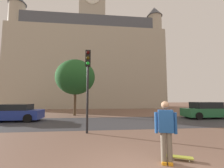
{
  "coord_description": "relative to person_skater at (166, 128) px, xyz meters",
  "views": [
    {
      "loc": [
        -1.33,
        -3.23,
        1.8
      ],
      "look_at": [
        0.2,
        10.35,
        3.12
      ],
      "focal_mm": 24.55,
      "sensor_mm": 36.0,
      "label": 1
    }
  ],
  "objects": [
    {
      "name": "traffic_light_pole",
      "position": [
        -2.4,
        4.08,
        2.16
      ],
      "size": [
        0.28,
        0.34,
        4.46
      ],
      "color": "black",
      "rests_on": "ground_plane"
    },
    {
      "name": "skateboard",
      "position": [
        0.47,
        0.22,
        -0.88
      ],
      "size": [
        0.81,
        0.53,
        0.11
      ],
      "color": "#A8AF33",
      "rests_on": "ground_plane"
    },
    {
      "name": "person_skater",
      "position": [
        0.0,
        0.0,
        0.0
      ],
      "size": [
        0.58,
        0.37,
        1.73
      ],
      "color": "#706656",
      "rests_on": "ground_plane"
    },
    {
      "name": "landmark_building",
      "position": [
        -3.21,
        28.39,
        8.8
      ],
      "size": [
        30.19,
        10.25,
        30.9
      ],
      "color": "#B2A893",
      "rests_on": "ground_plane"
    },
    {
      "name": "street_asphalt_strip",
      "position": [
        -0.68,
        7.79,
        -0.96
      ],
      "size": [
        120.0,
        6.11,
        0.0
      ],
      "primitive_type": "cube",
      "color": "#38383D",
      "rests_on": "ground_plane"
    },
    {
      "name": "ground_plane",
      "position": [
        -0.68,
        9.0,
        -0.96
      ],
      "size": [
        120.0,
        120.0,
        0.0
      ],
      "primitive_type": "plane",
      "color": "brown"
    },
    {
      "name": "car_green",
      "position": [
        8.32,
        9.13,
        -0.25
      ],
      "size": [
        4.15,
        2.03,
        1.5
      ],
      "color": "#287042",
      "rests_on": "ground_plane"
    },
    {
      "name": "car_blue",
      "position": [
        -8.39,
        9.13,
        -0.3
      ],
      "size": [
        4.03,
        2.02,
        1.37
      ],
      "color": "#23389E",
      "rests_on": "ground_plane"
    },
    {
      "name": "tree_curb_far",
      "position": [
        -4.17,
        12.96,
        3.24
      ],
      "size": [
        4.32,
        4.32,
        6.15
      ],
      "color": "brown",
      "rests_on": "ground_plane"
    }
  ]
}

